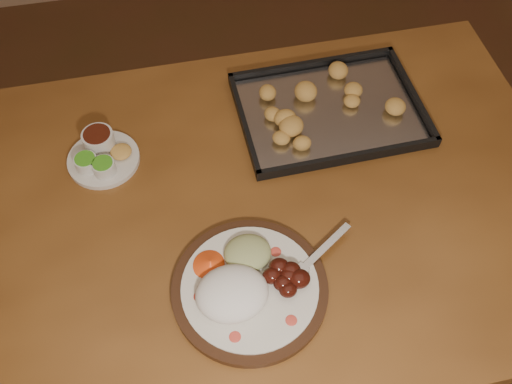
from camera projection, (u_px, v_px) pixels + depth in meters
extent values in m
plane|color=#542C1D|center=(335.00, 375.00, 1.73)|extent=(4.00, 4.00, 0.00)
cube|color=brown|center=(221.00, 214.00, 1.20)|extent=(1.51, 0.91, 0.04)
cylinder|color=#442A14|center=(418.00, 139.00, 1.80)|extent=(0.07, 0.07, 0.71)
cylinder|color=black|center=(250.00, 289.00, 1.07)|extent=(0.29, 0.29, 0.02)
cylinder|color=silver|center=(250.00, 287.00, 1.06)|extent=(0.26, 0.26, 0.01)
ellipsoid|color=#D34032|center=(235.00, 337.00, 1.00)|extent=(0.02, 0.02, 0.00)
ellipsoid|color=#D34032|center=(291.00, 320.00, 1.02)|extent=(0.02, 0.02, 0.00)
ellipsoid|color=#D34032|center=(276.00, 252.00, 1.10)|extent=(0.02, 0.02, 0.00)
ellipsoid|color=#D34032|center=(199.00, 297.00, 1.05)|extent=(0.02, 0.02, 0.00)
ellipsoid|color=white|center=(232.00, 293.00, 1.03)|extent=(0.16, 0.15, 0.06)
ellipsoid|color=#4A150A|center=(283.00, 283.00, 1.05)|extent=(0.04, 0.03, 0.03)
ellipsoid|color=#4A150A|center=(290.00, 271.00, 1.06)|extent=(0.04, 0.03, 0.03)
ellipsoid|color=#4A150A|center=(279.00, 267.00, 1.07)|extent=(0.04, 0.03, 0.03)
ellipsoid|color=#4A150A|center=(299.00, 279.00, 1.05)|extent=(0.04, 0.03, 0.03)
ellipsoid|color=#4A150A|center=(272.00, 276.00, 1.06)|extent=(0.04, 0.03, 0.03)
ellipsoid|color=#4A150A|center=(289.00, 276.00, 1.05)|extent=(0.04, 0.03, 0.03)
ellipsoid|color=#4A150A|center=(288.00, 290.00, 1.04)|extent=(0.04, 0.03, 0.03)
ellipsoid|color=tan|center=(248.00, 253.00, 1.09)|extent=(0.11, 0.10, 0.04)
cone|color=#E84615|center=(210.00, 263.00, 1.08)|extent=(0.09, 0.09, 0.03)
cube|color=silver|center=(325.00, 247.00, 1.10)|extent=(0.13, 0.09, 0.00)
cube|color=silver|center=(299.00, 272.00, 1.07)|extent=(0.05, 0.04, 0.00)
cylinder|color=silver|center=(294.00, 284.00, 1.06)|extent=(0.03, 0.02, 0.00)
cylinder|color=silver|center=(291.00, 282.00, 1.06)|extent=(0.03, 0.02, 0.00)
cylinder|color=silver|center=(289.00, 280.00, 1.06)|extent=(0.03, 0.02, 0.00)
cylinder|color=silver|center=(286.00, 278.00, 1.06)|extent=(0.03, 0.02, 0.00)
cylinder|color=beige|center=(104.00, 159.00, 1.25)|extent=(0.16, 0.16, 0.01)
cylinder|color=silver|center=(86.00, 163.00, 1.22)|extent=(0.05, 0.05, 0.03)
cylinder|color=#41991E|center=(85.00, 159.00, 1.20)|extent=(0.04, 0.04, 0.00)
cylinder|color=silver|center=(104.00, 167.00, 1.21)|extent=(0.05, 0.05, 0.03)
cylinder|color=#41991E|center=(102.00, 163.00, 1.20)|extent=(0.04, 0.04, 0.00)
cylinder|color=silver|center=(99.00, 140.00, 1.25)|extent=(0.07, 0.07, 0.04)
cylinder|color=#3C140B|center=(97.00, 134.00, 1.23)|extent=(0.06, 0.06, 0.00)
ellipsoid|color=#C18A44|center=(121.00, 152.00, 1.24)|extent=(0.05, 0.05, 0.02)
cube|color=black|center=(329.00, 112.00, 1.33)|extent=(0.43, 0.32, 0.01)
cube|color=black|center=(312.00, 64.00, 1.40)|extent=(0.42, 0.02, 0.02)
cube|color=black|center=(350.00, 157.00, 1.24)|extent=(0.42, 0.02, 0.02)
cube|color=black|center=(412.00, 93.00, 1.34)|extent=(0.02, 0.31, 0.02)
cube|color=black|center=(244.00, 123.00, 1.29)|extent=(0.02, 0.31, 0.02)
cube|color=silver|center=(329.00, 110.00, 1.32)|extent=(0.40, 0.29, 0.00)
ellipsoid|color=#B79540|center=(352.00, 101.00, 1.32)|extent=(0.05, 0.04, 0.03)
ellipsoid|color=#B79540|center=(364.00, 88.00, 1.34)|extent=(0.06, 0.06, 0.03)
ellipsoid|color=#B79540|center=(332.00, 77.00, 1.36)|extent=(0.06, 0.06, 0.03)
ellipsoid|color=#B79540|center=(316.00, 91.00, 1.34)|extent=(0.05, 0.05, 0.03)
ellipsoid|color=#B79540|center=(298.00, 91.00, 1.34)|extent=(0.06, 0.06, 0.03)
ellipsoid|color=#B79540|center=(308.00, 105.00, 1.31)|extent=(0.06, 0.06, 0.03)
ellipsoid|color=#B79540|center=(288.00, 119.00, 1.29)|extent=(0.06, 0.06, 0.03)
ellipsoid|color=#B79540|center=(320.00, 131.00, 1.27)|extent=(0.06, 0.06, 0.03)
ellipsoid|color=#B79540|center=(329.00, 123.00, 1.28)|extent=(0.05, 0.05, 0.03)
ellipsoid|color=#B79540|center=(356.00, 125.00, 1.28)|extent=(0.06, 0.06, 0.03)
ellipsoid|color=#B79540|center=(351.00, 108.00, 1.30)|extent=(0.06, 0.06, 0.03)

